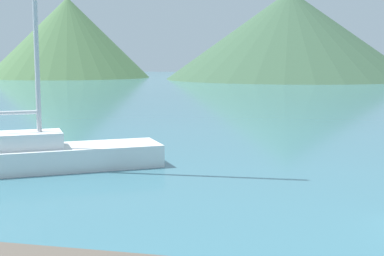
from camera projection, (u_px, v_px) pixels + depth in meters
sailboat_middle at (18, 152)px, 13.31m from camera, size 6.93×5.00×11.56m
hill_west at (68, 38)px, 82.17m from camera, size 24.83×24.83×12.19m
hill_central at (289, 35)px, 75.18m from camera, size 34.72×34.72×12.35m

